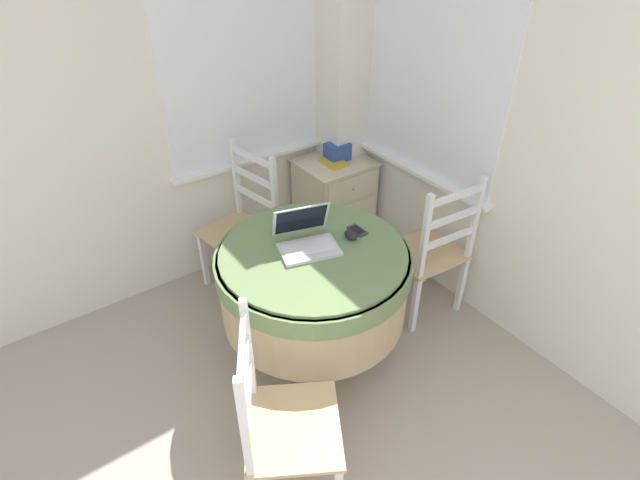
{
  "coord_description": "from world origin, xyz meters",
  "views": [
    {
      "loc": [
        -0.15,
        0.29,
        2.29
      ],
      "look_at": [
        1.18,
        2.16,
        0.68
      ],
      "focal_mm": 28.0,
      "sensor_mm": 36.0,
      "label": 1
    }
  ],
  "objects": [
    {
      "name": "cell_phone",
      "position": [
        1.33,
        2.02,
        0.77
      ],
      "size": [
        0.06,
        0.12,
        0.01
      ],
      "color": "#2D2D33",
      "rests_on": "round_dining_table"
    },
    {
      "name": "book_on_cabinet",
      "position": [
        1.81,
        2.88,
        0.7
      ],
      "size": [
        0.14,
        0.19,
        0.02
      ],
      "color": "gold",
      "rests_on": "corner_cabinet"
    },
    {
      "name": "computer_mouse",
      "position": [
        1.26,
        1.98,
        0.79
      ],
      "size": [
        0.06,
        0.09,
        0.05
      ],
      "color": "black",
      "rests_on": "round_dining_table"
    },
    {
      "name": "corner_cabinet",
      "position": [
        1.85,
        2.9,
        0.35
      ],
      "size": [
        0.51,
        0.46,
        0.69
      ],
      "color": "beige",
      "rests_on": "ground_plane"
    },
    {
      "name": "corner_room_shell",
      "position": [
        1.26,
        2.01,
        1.28
      ],
      "size": [
        4.39,
        5.02,
        2.55
      ],
      "color": "white",
      "rests_on": "ground_plane"
    },
    {
      "name": "dining_chair_near_back_window",
      "position": [
        1.04,
        2.84,
        0.46
      ],
      "size": [
        0.47,
        0.5,
        0.99
      ],
      "color": "tan",
      "rests_on": "ground_plane"
    },
    {
      "name": "round_dining_table",
      "position": [
        1.03,
        2.01,
        0.57
      ],
      "size": [
        1.04,
        1.04,
        0.76
      ],
      "color": "#4C3D2D",
      "rests_on": "ground_plane"
    },
    {
      "name": "dining_chair_near_right_window",
      "position": [
        1.85,
        1.91,
        0.46
      ],
      "size": [
        0.47,
        0.43,
        0.99
      ],
      "color": "tan",
      "rests_on": "ground_plane"
    },
    {
      "name": "laptop",
      "position": [
        1.03,
        2.07,
        0.81
      ],
      "size": [
        0.37,
        0.35,
        0.21
      ],
      "color": "silver",
      "rests_on": "round_dining_table"
    },
    {
      "name": "dining_chair_camera_near",
      "position": [
        0.46,
        1.42,
        0.46
      ],
      "size": [
        0.56,
        0.58,
        0.99
      ],
      "color": "tan",
      "rests_on": "ground_plane"
    },
    {
      "name": "storage_box",
      "position": [
        1.88,
        2.92,
        0.75
      ],
      "size": [
        0.16,
        0.13,
        0.13
      ],
      "color": "#2D4C93",
      "rests_on": "corner_cabinet"
    }
  ]
}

